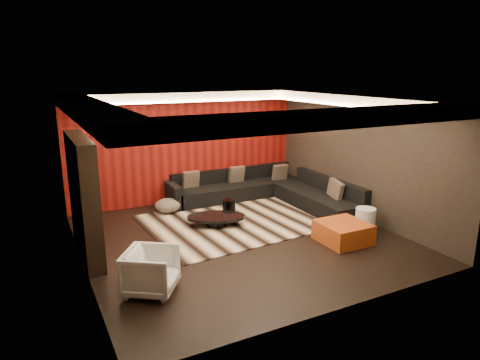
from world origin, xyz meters
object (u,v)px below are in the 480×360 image
drum_stool (229,207)px  white_side_table (365,220)px  orange_ottoman (343,232)px  armchair (151,271)px  sectional_sofa (267,192)px  coffee_table (216,220)px

drum_stool → white_side_table: (2.08, -2.27, 0.06)m
orange_ottoman → armchair: armchair is taller
white_side_table → sectional_sofa: bearing=105.6°
white_side_table → sectional_sofa: sectional_sofa is taller
armchair → sectional_sofa: bearing=-17.0°
coffee_table → armchair: bearing=-133.4°
white_side_table → orange_ottoman: size_ratio=0.58×
orange_ottoman → armchair: bearing=-176.9°
drum_stool → armchair: bearing=-134.3°
white_side_table → orange_ottoman: bearing=-164.9°
drum_stool → orange_ottoman: orange_ottoman is taller
coffee_table → sectional_sofa: (1.87, 0.98, 0.14)m
coffee_table → orange_ottoman: (1.87, -1.97, 0.07)m
drum_stool → sectional_sofa: (1.31, 0.47, 0.06)m
orange_ottoman → coffee_table: bearing=133.6°
coffee_table → white_side_table: bearing=-33.7°
orange_ottoman → white_side_table: bearing=15.1°
white_side_table → coffee_table: bearing=146.3°
coffee_table → drum_stool: (0.56, 0.51, 0.07)m
coffee_table → armchair: 3.01m
white_side_table → armchair: armchair is taller
white_side_table → orange_ottoman: white_side_table is taller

